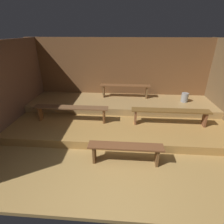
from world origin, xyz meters
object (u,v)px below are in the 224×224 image
object	(u,v)px
bench_floor_center	(125,149)
bench_lower_left	(71,110)
bench_middle_center	(125,88)
bench_lower_right	(170,113)
pail_middle	(185,97)

from	to	relation	value
bench_floor_center	bench_lower_left	bearing A→B (deg)	138.08
bench_floor_center	bench_middle_center	bearing A→B (deg)	90.96
bench_lower_left	bench_lower_right	bearing A→B (deg)	0.00
bench_floor_center	bench_lower_left	distance (m)	2.15
bench_lower_right	pail_middle	world-z (taller)	pail_middle
bench_lower_left	bench_middle_center	xyz separation A→B (m)	(1.54, 1.55, 0.21)
pail_middle	bench_lower_right	bearing A→B (deg)	-120.92
bench_floor_center	bench_lower_right	distance (m)	1.89
bench_floor_center	bench_lower_right	xyz separation A→B (m)	(1.23, 1.42, 0.24)
pail_middle	bench_middle_center	bearing A→B (deg)	171.97
bench_floor_center	pail_middle	distance (m)	3.34
bench_middle_center	bench_lower_right	bearing A→B (deg)	-50.43
bench_lower_left	bench_lower_right	world-z (taller)	same
bench_lower_right	pail_middle	bearing A→B (deg)	59.08
bench_floor_center	bench_middle_center	xyz separation A→B (m)	(-0.05, 2.97, 0.45)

